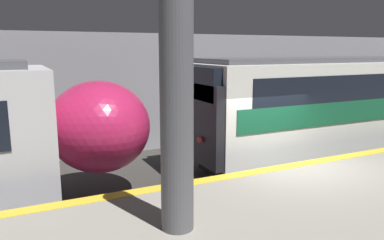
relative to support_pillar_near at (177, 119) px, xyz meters
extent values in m
plane|color=#33302D|center=(3.67, 1.76, -2.70)|extent=(120.00, 120.00, 0.00)
cube|color=gray|center=(3.67, -0.21, -2.17)|extent=(40.00, 3.93, 1.07)
cube|color=gold|center=(3.67, 1.61, -1.63)|extent=(40.00, 0.30, 0.01)
cube|color=#939399|center=(3.67, 8.11, -0.59)|extent=(50.00, 0.15, 4.22)
cylinder|color=#56565B|center=(0.00, 0.00, 0.00)|extent=(0.47, 0.47, 3.26)
ellipsoid|color=#B21E4C|center=(-0.21, 4.22, -0.87)|extent=(2.42, 2.64, 2.20)
sphere|color=#F2EFCC|center=(0.74, 4.22, -1.27)|extent=(0.20, 0.20, 0.20)
cube|color=black|center=(9.85, 4.22, -2.38)|extent=(13.55, 2.35, 0.65)
cube|color=silver|center=(9.85, 4.22, -0.74)|extent=(14.73, 2.87, 2.62)
cube|color=black|center=(2.36, 4.22, -0.95)|extent=(0.25, 2.81, 2.09)
cube|color=black|center=(2.36, 4.22, 0.10)|extent=(0.25, 2.52, 0.84)
sphere|color=#EA4C42|center=(2.21, 3.58, -1.32)|extent=(0.18, 0.18, 0.18)
sphere|color=#EA4C42|center=(2.21, 4.87, -1.32)|extent=(0.18, 0.18, 0.18)
camera|label=1|loc=(-2.04, -4.70, 0.95)|focal=35.00mm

